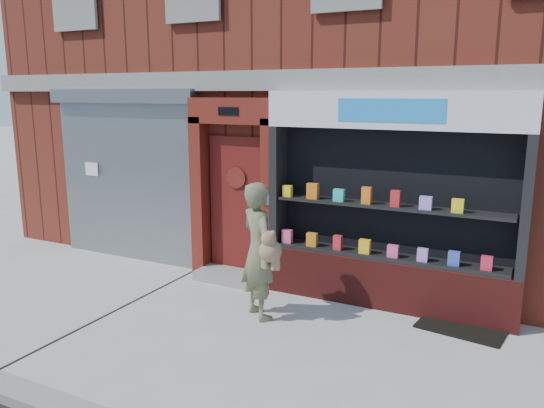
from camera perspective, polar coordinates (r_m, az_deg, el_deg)
The scene contains 7 objects.
ground at distance 6.97m, azimuth -6.49°, elevation -13.41°, with size 80.00×80.00×0.00m, color #9E9E99.
building at distance 11.82m, azimuth 9.82°, elevation 16.69°, with size 12.00×8.16×8.00m.
shutter_bay at distance 9.77m, azimuth -15.35°, elevation 4.08°, with size 3.10×0.30×3.04m.
red_door_bay at distance 8.42m, azimuth -4.08°, elevation 1.49°, with size 1.52×0.58×2.90m.
pharmacy_bay at distance 7.45m, azimuth 12.47°, elevation -0.79°, with size 3.50×0.41×3.00m.
woman at distance 7.03m, azimuth -1.34°, elevation -5.03°, with size 0.80×0.75×1.84m.
doormat at distance 7.44m, azimuth 19.79°, elevation -12.28°, with size 1.05×0.74×0.03m, color black.
Camera 1 is at (3.50, -5.25, 2.97)m, focal length 35.00 mm.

